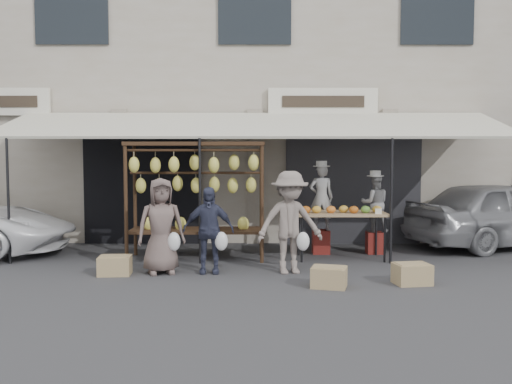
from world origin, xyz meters
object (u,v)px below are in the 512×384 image
crate_far (115,266)px  vendor_left (321,197)px  crate_near_b (412,274)px  produce_table (341,214)px  sedan (503,214)px  banana_rack (196,178)px  customer_right (290,222)px  customer_mid (208,230)px  vendor_right (375,203)px  crate_near_a (329,277)px  customer_left (161,226)px

crate_far → vendor_left: bearing=28.7°
vendor_left → crate_near_b: size_ratio=2.48×
produce_table → vendor_left: bearing=116.9°
crate_far → sedan: bearing=19.7°
banana_rack → customer_right: 2.24m
banana_rack → sedan: (6.45, 1.35, -0.83)m
customer_mid → produce_table: bearing=25.3°
vendor_left → vendor_right: 1.09m
crate_near_a → crate_far: bearing=165.6°
produce_table → customer_left: (-3.22, -1.29, -0.07)m
crate_near_a → sedan: (4.21, 3.63, 0.57)m
customer_left → customer_mid: (0.79, 0.04, -0.07)m
customer_left → crate_near_a: customer_left is taller
customer_right → customer_left: bearing=168.1°
customer_mid → crate_far: bearing=-176.1°
banana_rack → vendor_right: size_ratio=2.24×
banana_rack → sedan: size_ratio=0.61×
crate_near_a → crate_near_b: size_ratio=0.97×
vendor_left → crate_far: 4.30m
vendor_right → customer_mid: (-3.20, -1.84, -0.29)m
vendor_left → crate_near_b: bearing=113.9°
sedan → banana_rack: bearing=82.7°
vendor_right → crate_far: 5.23m
customer_left → banana_rack: bearing=52.9°
vendor_left → customer_mid: bearing=42.8°
vendor_left → sedan: vendor_left is taller
customer_mid → crate_near_a: bearing=-30.6°
vendor_right → customer_right: (-1.83, -1.87, -0.15)m
customer_mid → sedan: (6.11, 2.59, -0.01)m
produce_table → vendor_left: vendor_left is taller
vendor_right → crate_near_a: 3.28m
customer_left → crate_near_a: (2.70, -1.00, -0.65)m
customer_right → vendor_left: bearing=56.0°
sedan → vendor_right: bearing=85.2°
vendor_left → crate_near_a: vendor_left is taller
vendor_right → customer_right: size_ratio=0.67×
produce_table → vendor_left: 0.72m
crate_near_b → customer_left: bearing=168.7°
sedan → produce_table: bearing=90.8°
crate_near_b → crate_far: bearing=171.8°
banana_rack → crate_near_b: banana_rack is taller
crate_far → crate_near_a: bearing=-14.4°
customer_left → vendor_left: bearing=15.5°
customer_left → sedan: 7.39m
produce_table → vendor_left: size_ratio=1.29×
produce_table → customer_right: bearing=-129.5°
vendor_right → customer_mid: vendor_right is taller
customer_mid → sedan: customer_mid is taller
customer_mid → sedan: 6.64m
crate_near_b → sedan: (2.89, 3.43, 0.57)m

